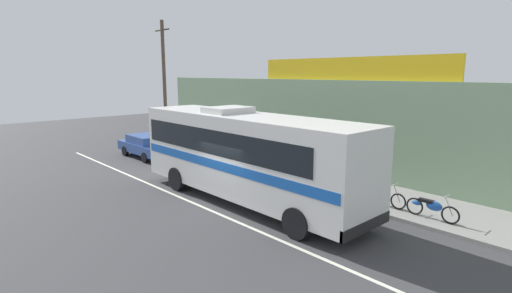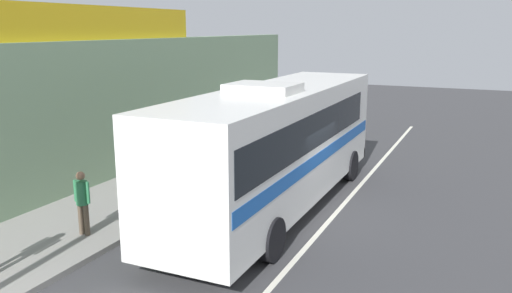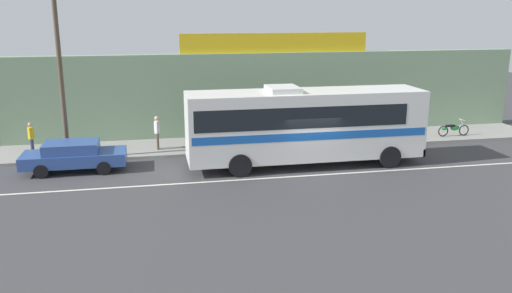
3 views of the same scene
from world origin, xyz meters
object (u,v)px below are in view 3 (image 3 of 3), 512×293
(parked_car, at_px, (74,155))
(pedestrian_far_left, at_px, (209,130))
(intercity_bus, at_px, (304,123))
(utility_pole, at_px, (60,71))
(pedestrian_far_right, at_px, (157,130))
(motorcycle_blue, at_px, (453,129))
(pedestrian_near_shop, at_px, (31,136))
(motorcycle_green, at_px, (359,134))
(motorcycle_purple, at_px, (392,133))

(parked_car, height_order, pedestrian_far_left, pedestrian_far_left)
(intercity_bus, relative_size, utility_pole, 1.35)
(parked_car, height_order, pedestrian_far_right, pedestrian_far_right)
(motorcycle_blue, bearing_deg, pedestrian_near_shop, 178.38)
(pedestrian_far_left, bearing_deg, parked_car, -159.59)
(intercity_bus, height_order, motorcycle_green, intercity_bus)
(intercity_bus, relative_size, pedestrian_far_left, 6.78)
(motorcycle_purple, bearing_deg, intercity_bus, -151.82)
(motorcycle_green, distance_m, pedestrian_near_shop, 17.09)
(parked_car, height_order, utility_pole, utility_pole)
(intercity_bus, bearing_deg, utility_pole, 165.75)
(motorcycle_blue, distance_m, pedestrian_far_left, 14.03)
(utility_pole, height_order, motorcycle_green, utility_pole)
(parked_car, xyz_separation_m, motorcycle_purple, (16.62, 2.13, -0.17))
(motorcycle_blue, relative_size, pedestrian_near_shop, 1.20)
(motorcycle_blue, bearing_deg, motorcycle_purple, -176.81)
(intercity_bus, xyz_separation_m, motorcycle_blue, (9.95, 3.48, -1.50))
(utility_pole, distance_m, motorcycle_green, 15.67)
(intercity_bus, distance_m, motorcycle_blue, 10.65)
(motorcycle_blue, distance_m, pedestrian_far_right, 16.68)
(parked_car, distance_m, motorcycle_purple, 16.76)
(parked_car, distance_m, pedestrian_far_right, 4.69)
(motorcycle_purple, bearing_deg, utility_pole, -178.43)
(pedestrian_near_shop, bearing_deg, pedestrian_far_left, -3.84)
(parked_car, bearing_deg, pedestrian_near_shop, 128.54)
(motorcycle_green, xyz_separation_m, pedestrian_far_left, (-8.22, 0.22, 0.52))
(motorcycle_blue, xyz_separation_m, pedestrian_far_left, (-14.02, 0.05, 0.52))
(pedestrian_near_shop, bearing_deg, motorcycle_purple, -2.59)
(parked_car, relative_size, pedestrian_far_right, 2.63)
(utility_pole, xyz_separation_m, motorcycle_purple, (17.13, 0.47, -3.83))
(intercity_bus, distance_m, pedestrian_far_left, 5.48)
(utility_pole, height_order, pedestrian_far_right, utility_pole)
(motorcycle_purple, bearing_deg, pedestrian_near_shop, 177.41)
(pedestrian_far_right, bearing_deg, intercity_bus, -29.74)
(utility_pole, relative_size, motorcycle_blue, 4.29)
(utility_pole, bearing_deg, motorcycle_blue, 1.87)
(pedestrian_far_right, bearing_deg, motorcycle_blue, -1.20)
(motorcycle_blue, xyz_separation_m, pedestrian_near_shop, (-22.86, 0.64, 0.50))
(motorcycle_blue, bearing_deg, pedestrian_far_right, 178.80)
(motorcycle_purple, bearing_deg, pedestrian_far_right, 177.48)
(utility_pole, distance_m, pedestrian_far_right, 5.49)
(motorcycle_green, xyz_separation_m, pedestrian_far_right, (-10.87, 0.51, 0.59))
(pedestrian_far_right, bearing_deg, utility_pole, -166.53)
(intercity_bus, height_order, utility_pole, utility_pole)
(intercity_bus, distance_m, pedestrian_near_shop, 13.59)
(motorcycle_green, relative_size, pedestrian_near_shop, 1.22)
(motorcycle_blue, xyz_separation_m, pedestrian_far_right, (-16.66, 0.35, 0.59))
(motorcycle_green, xyz_separation_m, pedestrian_near_shop, (-17.06, 0.81, 0.50))
(parked_car, height_order, motorcycle_blue, parked_car)
(utility_pole, bearing_deg, pedestrian_far_left, 6.03)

